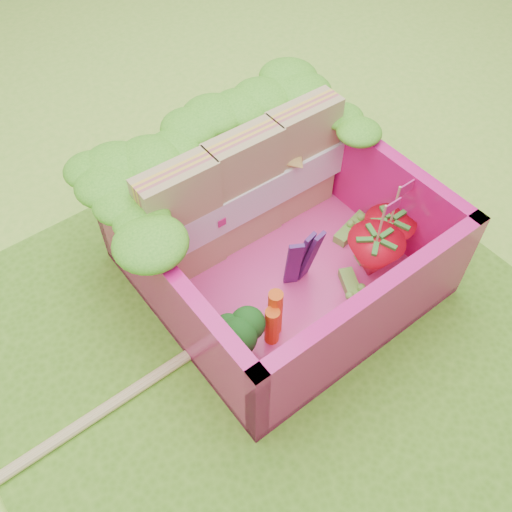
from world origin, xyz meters
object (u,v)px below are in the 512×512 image
(bento_box, at_px, (280,238))
(strawberry_left, at_px, (372,258))
(sandwich_stack, at_px, (245,190))
(strawberry_right, at_px, (386,238))
(broccoli, at_px, (234,338))
(chopsticks, at_px, (34,455))

(bento_box, height_order, strawberry_left, strawberry_left)
(sandwich_stack, distance_m, strawberry_right, 0.76)
(sandwich_stack, bearing_deg, strawberry_right, -49.37)
(bento_box, relative_size, broccoli, 3.90)
(strawberry_left, height_order, strawberry_right, strawberry_left)
(strawberry_left, xyz_separation_m, chopsticks, (-1.74, 0.20, -0.17))
(broccoli, height_order, strawberry_left, strawberry_left)
(broccoli, bearing_deg, chopsticks, 169.67)
(sandwich_stack, height_order, chopsticks, sandwich_stack)
(bento_box, bearing_deg, strawberry_right, -29.36)
(broccoli, bearing_deg, bento_box, 30.86)
(broccoli, xyz_separation_m, strawberry_left, (0.82, -0.03, -0.05))
(broccoli, height_order, chopsticks, broccoli)
(sandwich_stack, height_order, strawberry_right, sandwich_stack)
(bento_box, distance_m, broccoli, 0.58)
(sandwich_stack, distance_m, chopsticks, 1.52)
(bento_box, bearing_deg, sandwich_stack, 89.06)
(strawberry_right, bearing_deg, bento_box, 150.64)
(bento_box, distance_m, strawberry_right, 0.56)
(sandwich_stack, xyz_separation_m, strawberry_left, (0.32, -0.61, -0.18))
(strawberry_left, bearing_deg, strawberry_right, 19.76)
(strawberry_right, bearing_deg, strawberry_left, -160.24)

